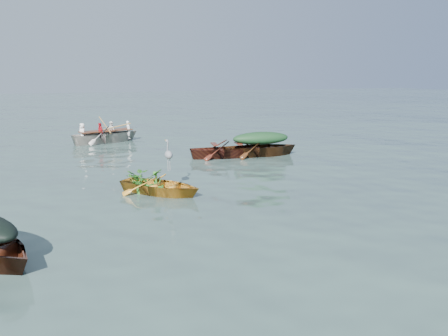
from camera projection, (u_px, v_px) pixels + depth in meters
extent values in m
plane|color=#3A524C|center=(237.00, 203.00, 11.42)|extent=(140.00, 140.00, 0.00)
imported|color=orange|center=(161.00, 194.00, 12.28)|extent=(3.07, 3.14, 0.82)
imported|color=#4A2811|center=(260.00, 156.00, 17.89)|extent=(4.41, 1.82, 0.99)
imported|color=#542315|center=(226.00, 157.00, 17.54)|extent=(4.20, 1.90, 0.92)
imported|color=beige|center=(107.00, 143.00, 21.30)|extent=(4.77, 2.55, 1.10)
ellipsoid|color=#183B1A|center=(261.00, 137.00, 17.73)|extent=(2.43, 1.00, 0.52)
imported|color=#306C1C|center=(144.00, 167.00, 12.38)|extent=(1.13, 1.13, 0.60)
imported|color=silver|center=(106.00, 123.00, 21.10)|extent=(3.41, 2.05, 0.76)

